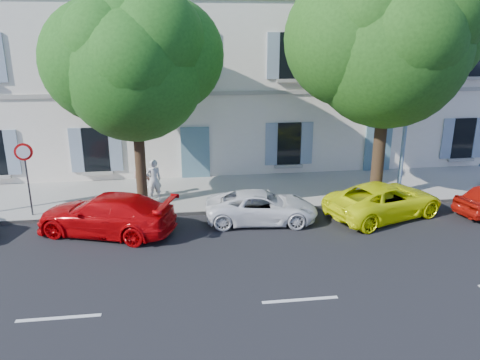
{
  "coord_description": "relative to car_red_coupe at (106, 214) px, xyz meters",
  "views": [
    {
      "loc": [
        -2.96,
        -14.26,
        6.61
      ],
      "look_at": [
        -0.76,
        2.0,
        1.4
      ],
      "focal_mm": 35.0,
      "sensor_mm": 36.0,
      "label": 1
    }
  ],
  "objects": [
    {
      "name": "ground",
      "position": [
        5.5,
        -1.01,
        -0.69
      ],
      "size": [
        90.0,
        90.0,
        0.0
      ],
      "primitive_type": "plane",
      "color": "black"
    },
    {
      "name": "sidewalk",
      "position": [
        5.5,
        3.44,
        -0.61
      ],
      "size": [
        36.0,
        4.5,
        0.15
      ],
      "primitive_type": "cube",
      "color": "#A09E96",
      "rests_on": "ground"
    },
    {
      "name": "kerb",
      "position": [
        5.5,
        1.27,
        -0.61
      ],
      "size": [
        36.0,
        0.16,
        0.16
      ],
      "primitive_type": "cube",
      "color": "#9E998E",
      "rests_on": "ground"
    },
    {
      "name": "building",
      "position": [
        5.5,
        9.19,
        5.31
      ],
      "size": [
        28.0,
        7.0,
        12.0
      ],
      "primitive_type": "cube",
      "color": "white",
      "rests_on": "ground"
    },
    {
      "name": "car_red_coupe",
      "position": [
        0.0,
        0.0,
        0.0
      ],
      "size": [
        5.13,
        3.44,
        1.38
      ],
      "primitive_type": "imported",
      "rotation": [
        0.0,
        0.0,
        4.37
      ],
      "color": "#BD0508",
      "rests_on": "ground"
    },
    {
      "name": "car_white_coupe",
      "position": [
        5.44,
        0.31,
        -0.13
      ],
      "size": [
        4.2,
        2.23,
        1.12
      ],
      "primitive_type": "imported",
      "rotation": [
        0.0,
        0.0,
        1.48
      ],
      "color": "white",
      "rests_on": "ground"
    },
    {
      "name": "car_yellow_supercar",
      "position": [
        10.06,
        0.2,
        -0.05
      ],
      "size": [
        5.05,
        3.55,
        1.28
      ],
      "primitive_type": "imported",
      "rotation": [
        0.0,
        0.0,
        1.92
      ],
      "color": "#F4FF0A",
      "rests_on": "ground"
    },
    {
      "name": "tree_left",
      "position": [
        1.08,
        2.22,
        4.63
      ],
      "size": [
        5.18,
        5.18,
        8.03
      ],
      "color": "#3A2819",
      "rests_on": "sidewalk"
    },
    {
      "name": "tree_right",
      "position": [
        10.41,
        1.82,
        5.32
      ],
      "size": [
        5.93,
        5.93,
        9.14
      ],
      "color": "#3A2819",
      "rests_on": "sidewalk"
    },
    {
      "name": "road_sign",
      "position": [
        -2.9,
        1.67,
        1.42
      ],
      "size": [
        0.63,
        0.12,
        2.72
      ],
      "color": "#383A3D",
      "rests_on": "sidewalk"
    },
    {
      "name": "street_lamp",
      "position": [
        11.53,
        1.87,
        4.19
      ],
      "size": [
        0.26,
        1.77,
        8.35
      ],
      "color": "#7293BF",
      "rests_on": "sidewalk"
    },
    {
      "name": "pedestrian_a",
      "position": [
        1.51,
        2.73,
        0.3
      ],
      "size": [
        0.72,
        0.59,
        1.69
      ],
      "primitive_type": "imported",
      "rotation": [
        0.0,
        0.0,
        3.48
      ],
      "color": "silver",
      "rests_on": "sidewalk"
    },
    {
      "name": "pedestrian_b",
      "position": [
        1.03,
        3.04,
        0.26
      ],
      "size": [
        0.99,
        0.98,
        1.61
      ],
      "primitive_type": "imported",
      "rotation": [
        0.0,
        0.0,
        2.41
      ],
      "color": "#A97A6C",
      "rests_on": "sidewalk"
    }
  ]
}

